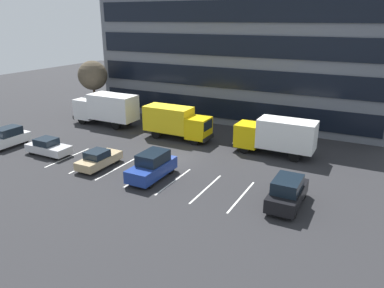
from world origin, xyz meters
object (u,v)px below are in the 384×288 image
(box_truck_yellow, at_px, (276,135))
(suv_navy, at_px, (152,166))
(box_truck_white, at_px, (106,108))
(suv_white, at_px, (8,138))
(bare_tree, at_px, (93,75))
(box_truck_yellow_all, at_px, (176,121))
(suv_black, at_px, (287,192))
(sedan_silver, at_px, (48,147))
(sedan_tan, at_px, (99,159))

(box_truck_yellow, xyz_separation_m, suv_navy, (-7.19, -9.75, -0.91))
(box_truck_white, distance_m, suv_navy, 16.85)
(box_truck_yellow, height_order, suv_navy, box_truck_yellow)
(suv_white, bearing_deg, bare_tree, 94.57)
(box_truck_yellow_all, xyz_separation_m, suv_black, (13.96, -9.27, -0.89))
(box_truck_yellow, bearing_deg, box_truck_white, 178.21)
(box_truck_yellow, relative_size, suv_white, 1.74)
(suv_white, bearing_deg, box_truck_yellow_all, 36.23)
(box_truck_white, height_order, box_truck_yellow_all, box_truck_white)
(box_truck_yellow_all, height_order, suv_black, box_truck_yellow_all)
(suv_navy, bearing_deg, bare_tree, 142.61)
(suv_black, bearing_deg, box_truck_yellow, 109.92)
(box_truck_yellow_all, distance_m, suv_navy, 10.26)
(box_truck_yellow, relative_size, suv_navy, 1.58)
(box_truck_white, xyz_separation_m, sedan_silver, (1.69, -10.40, -1.37))
(bare_tree, bearing_deg, box_truck_white, -35.15)
(sedan_silver, height_order, bare_tree, bare_tree)
(sedan_tan, height_order, sedan_silver, sedan_silver)
(sedan_silver, height_order, suv_white, suv_white)
(suv_white, relative_size, bare_tree, 0.61)
(suv_navy, xyz_separation_m, suv_white, (-16.86, -0.23, -0.10))
(box_truck_yellow_all, bearing_deg, suv_navy, -70.78)
(box_truck_yellow_all, height_order, suv_navy, box_truck_yellow_all)
(sedan_silver, height_order, suv_black, suv_black)
(sedan_tan, height_order, suv_black, suv_black)
(box_truck_yellow_all, bearing_deg, box_truck_yellow, 0.53)
(box_truck_white, xyz_separation_m, suv_black, (23.81, -10.01, -1.11))
(box_truck_white, relative_size, sedan_silver, 1.86)
(sedan_tan, distance_m, sedan_silver, 6.21)
(box_truck_yellow_all, height_order, box_truck_yellow, box_truck_yellow)
(sedan_silver, bearing_deg, suv_navy, 0.07)
(sedan_silver, xyz_separation_m, bare_tree, (-6.44, 13.75, 4.37))
(bare_tree, bearing_deg, suv_white, -85.43)
(sedan_tan, distance_m, suv_white, 11.54)
(box_truck_yellow_all, bearing_deg, sedan_tan, -101.23)
(sedan_tan, relative_size, suv_white, 0.99)
(sedan_silver, bearing_deg, sedan_tan, -1.55)
(box_truck_white, bearing_deg, suv_navy, -38.17)
(suv_black, bearing_deg, box_truck_yellow_all, 146.40)
(sedan_tan, relative_size, sedan_silver, 0.97)
(box_truck_white, distance_m, sedan_tan, 13.27)
(box_truck_white, relative_size, box_truck_yellow, 1.09)
(box_truck_white, height_order, suv_white, box_truck_white)
(box_truck_white, xyz_separation_m, box_truck_yellow_all, (9.85, -0.74, -0.21))
(suv_navy, relative_size, bare_tree, 0.67)
(box_truck_white, height_order, bare_tree, bare_tree)
(sedan_silver, relative_size, bare_tree, 0.62)
(box_truck_white, relative_size, sedan_tan, 1.91)
(suv_white, distance_m, bare_tree, 14.62)
(box_truck_yellow, relative_size, sedan_silver, 1.71)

